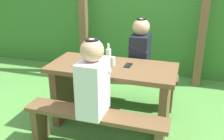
{
  "coord_description": "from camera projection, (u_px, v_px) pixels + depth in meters",
  "views": [
    {
      "loc": [
        0.78,
        -2.51,
        1.71
      ],
      "look_at": [
        0.0,
        0.0,
        0.68
      ],
      "focal_mm": 41.1,
      "sensor_mm": 36.0,
      "label": 1
    }
  ],
  "objects": [
    {
      "name": "hedge_backdrop",
      "position": [
        148.0,
        7.0,
        4.6
      ],
      "size": [
        6.4,
        0.93,
        2.18
      ],
      "primitive_type": "cube",
      "color": "#37782D",
      "rests_on": "ground_plane"
    },
    {
      "name": "person_white_shirt",
      "position": [
        93.0,
        80.0,
        2.31
      ],
      "size": [
        0.25,
        0.35,
        0.72
      ],
      "color": "silver",
      "rests_on": "bench_near"
    },
    {
      "name": "bottle_right",
      "position": [
        97.0,
        54.0,
        2.93
      ],
      "size": [
        0.06,
        0.06,
        0.2
      ],
      "color": "silver",
      "rests_on": "picnic_table"
    },
    {
      "name": "bench_near",
      "position": [
        95.0,
        124.0,
        2.47
      ],
      "size": [
        1.4,
        0.24,
        0.45
      ],
      "color": "brown",
      "rests_on": "ground_plane"
    },
    {
      "name": "bottle_center",
      "position": [
        88.0,
        58.0,
        2.74
      ],
      "size": [
        0.06,
        0.06,
        0.24
      ],
      "color": "silver",
      "rests_on": "picnic_table"
    },
    {
      "name": "picnic_table",
      "position": [
        112.0,
        85.0,
        2.89
      ],
      "size": [
        1.4,
        0.64,
        0.73
      ],
      "color": "brown",
      "rests_on": "ground_plane"
    },
    {
      "name": "bench_far",
      "position": [
        124.0,
        81.0,
        3.44
      ],
      "size": [
        1.4,
        0.24,
        0.45
      ],
      "color": "brown",
      "rests_on": "ground_plane"
    },
    {
      "name": "ground_plane",
      "position": [
        112.0,
        123.0,
        3.07
      ],
      "size": [
        12.0,
        12.0,
        0.0
      ],
      "primitive_type": "plane",
      "color": "#4D8C3D"
    },
    {
      "name": "person_black_coat",
      "position": [
        140.0,
        49.0,
        3.21
      ],
      "size": [
        0.25,
        0.35,
        0.72
      ],
      "color": "black",
      "rests_on": "bench_far"
    },
    {
      "name": "bottle_left",
      "position": [
        108.0,
        55.0,
        2.88
      ],
      "size": [
        0.06,
        0.06,
        0.22
      ],
      "color": "silver",
      "rests_on": "picnic_table"
    },
    {
      "name": "pergola_post_right",
      "position": [
        205.0,
        12.0,
        3.67
      ],
      "size": [
        0.12,
        0.12,
        2.29
      ],
      "primitive_type": "cube",
      "color": "brown",
      "rests_on": "ground_plane"
    },
    {
      "name": "cell_phone",
      "position": [
        128.0,
        65.0,
        2.8
      ],
      "size": [
        0.07,
        0.14,
        0.01
      ],
      "primitive_type": "cube",
      "rotation": [
        0.0,
        0.0,
        -0.03
      ],
      "color": "black",
      "rests_on": "picnic_table"
    },
    {
      "name": "pergola_post_left",
      "position": [
        83.0,
        7.0,
        4.2
      ],
      "size": [
        0.12,
        0.12,
        2.29
      ],
      "primitive_type": "cube",
      "color": "brown",
      "rests_on": "ground_plane"
    },
    {
      "name": "drinking_glass",
      "position": [
        112.0,
        61.0,
        2.8
      ],
      "size": [
        0.07,
        0.07,
        0.1
      ],
      "primitive_type": "cylinder",
      "color": "silver",
      "rests_on": "picnic_table"
    }
  ]
}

